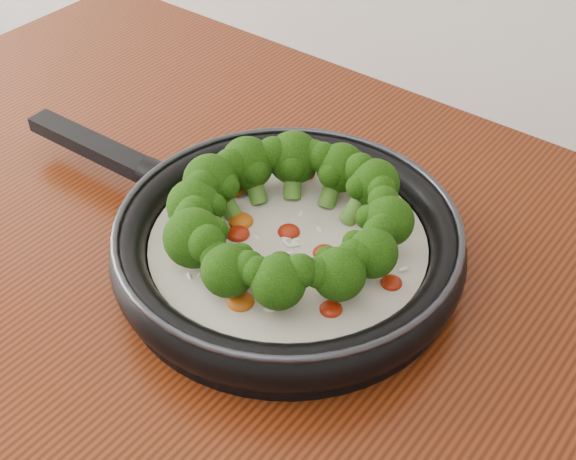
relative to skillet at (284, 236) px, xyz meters
The scene contains 1 object.
skillet is the anchor object (origin of this frame).
Camera 1 is at (0.21, 0.67, 1.44)m, focal length 47.91 mm.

